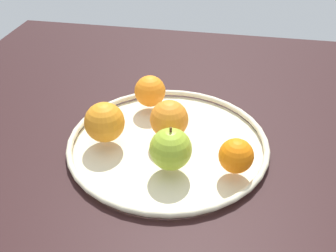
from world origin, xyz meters
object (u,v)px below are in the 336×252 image
Objects in this scene: apple at (171,149)px; orange_back_left at (150,91)px; orange_front_left at (105,122)px; orange_back_right at (236,156)px; fruit_bowl at (168,142)px; orange_front_right at (169,119)px.

orange_back_left is at bearing 22.53° from apple.
apple is 14.82cm from orange_front_left.
orange_back_right is at bearing -133.66° from orange_back_left.
apple is at bearing -166.09° from fruit_bowl.
orange_front_left is 1.03× the size of orange_front_right.
fruit_bowl is 13.91cm from orange_back_left.
apple is 1.11× the size of orange_front_right.
orange_front_right reaches higher than orange_back_right.
orange_back_right is (-7.92, -13.07, -0.68)cm from orange_front_right.
orange_front_right is 15.30cm from orange_back_right.
orange_front_left reaches higher than orange_front_right.
orange_back_left is (13.90, -5.63, -0.48)cm from orange_front_left.
orange_back_right is (-18.41, -19.30, -0.32)cm from orange_back_left.
orange_front_right is 12.20cm from orange_back_left.
fruit_bowl is 5.08× the size of orange_front_left.
fruit_bowl is at bearing -152.25° from orange_back_left.
fruit_bowl is at bearing 62.97° from orange_back_right.
orange_back_right is (-6.70, -13.13, 3.94)cm from fruit_bowl.
orange_back_right is (-4.52, -24.93, -0.80)cm from orange_front_left.
fruit_bowl is at bearing 13.91° from apple.
orange_front_left is at bearing 79.73° from orange_back_right.
orange_front_left reaches higher than fruit_bowl.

